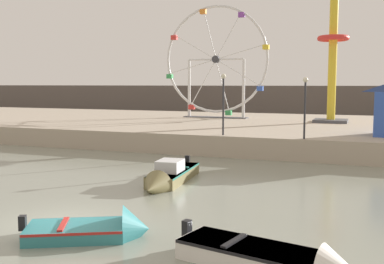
{
  "coord_description": "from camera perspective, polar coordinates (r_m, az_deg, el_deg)",
  "views": [
    {
      "loc": [
        9.38,
        -12.51,
        4.65
      ],
      "look_at": [
        1.48,
        8.16,
        2.33
      ],
      "focal_mm": 43.09,
      "sensor_mm": 36.0,
      "label": 1
    }
  ],
  "objects": [
    {
      "name": "ground_plane",
      "position": [
        16.31,
        -15.54,
        -10.79
      ],
      "size": [
        240.0,
        240.0,
        0.0
      ],
      "primitive_type": "plane",
      "color": "gray"
    },
    {
      "name": "quay_promenade",
      "position": [
        40.62,
        7.48,
        0.33
      ],
      "size": [
        110.0,
        23.59,
        1.36
      ],
      "primitive_type": "cube",
      "color": "tan",
      "rests_on": "ground_plane"
    },
    {
      "name": "distant_town_skyline",
      "position": [
        61.23,
        12.13,
        3.57
      ],
      "size": [
        140.0,
        3.0,
        4.4
      ],
      "primitive_type": "cube",
      "color": "#564C47",
      "rests_on": "ground_plane"
    },
    {
      "name": "motorboat_teal_painted",
      "position": [
        14.58,
        -11.05,
        -11.8
      ],
      "size": [
        3.96,
        3.05,
        1.5
      ],
      "rotation": [
        0.0,
        0.0,
        0.48
      ],
      "color": "teal",
      "rests_on": "ground_plane"
    },
    {
      "name": "motorboat_white_red_stripe",
      "position": [
        12.01,
        10.98,
        -15.44
      ],
      "size": [
        4.99,
        2.37,
        1.34
      ],
      "rotation": [
        0.0,
        0.0,
        6.06
      ],
      "color": "silver",
      "rests_on": "ground_plane"
    },
    {
      "name": "motorboat_olive_wood",
      "position": [
        21.43,
        -3.04,
        -5.57
      ],
      "size": [
        1.79,
        5.85,
        1.46
      ],
      "rotation": [
        0.0,
        0.0,
        4.8
      ],
      "color": "olive",
      "rests_on": "ground_plane"
    },
    {
      "name": "ferris_wheel_white_frame",
      "position": [
        44.87,
        2.98,
        8.69
      ],
      "size": [
        10.28,
        1.2,
        10.76
      ],
      "color": "silver",
      "rests_on": "quay_promenade"
    },
    {
      "name": "drop_tower_yellow_tower",
      "position": [
        41.32,
        17.06,
        10.19
      ],
      "size": [
        2.8,
        2.8,
        14.97
      ],
      "color": "gold",
      "rests_on": "quay_promenade"
    },
    {
      "name": "promenade_lamp_near",
      "position": [
        29.54,
        3.9,
        4.58
      ],
      "size": [
        0.32,
        0.32,
        3.92
      ],
      "color": "#2D2D33",
      "rests_on": "quay_promenade"
    },
    {
      "name": "promenade_lamp_far",
      "position": [
        28.17,
        13.82,
        4.07
      ],
      "size": [
        0.32,
        0.32,
        3.69
      ],
      "color": "#2D2D33",
      "rests_on": "quay_promenade"
    }
  ]
}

